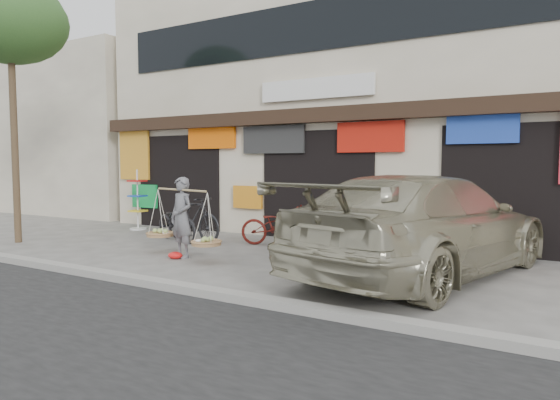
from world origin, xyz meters
The scene contains 12 objects.
ground centered at (0.00, 0.00, 0.00)m, with size 70.00×70.00×0.00m, color gray.
kerb centered at (0.00, -2.00, 0.06)m, with size 70.00×0.25×0.12m, color gray.
shophouse_block centered at (0.00, 6.42, 3.45)m, with size 14.00×6.32×7.00m.
neighbor_west centered at (-13.50, 7.00, 3.00)m, with size 12.00×7.00×6.00m, color beige.
street_tree centered at (-6.00, -0.50, 5.17)m, with size 2.60×2.60×6.18m.
street_vendor centered at (-1.29, 0.05, 0.75)m, with size 2.15×0.96×1.62m.
bike_0 centered at (-2.87, 1.63, 0.47)m, with size 0.62×1.79×0.94m, color black.
bike_1 centered at (-2.49, 1.76, 0.57)m, with size 0.53×1.88×1.13m, color black.
bike_2 centered at (-0.36, 2.30, 0.47)m, with size 0.62×1.79×0.94m, color #4E120D.
suv centered at (3.33, 0.93, 0.85)m, with size 3.69×6.29×1.71m.
display_rack centered at (-5.27, 2.63, 0.69)m, with size 0.47×0.47×1.72m.
red_bag centered at (-1.31, -0.14, 0.07)m, with size 0.31×0.25×0.14m, color red.
Camera 1 is at (5.50, -7.49, 1.90)m, focal length 32.00 mm.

